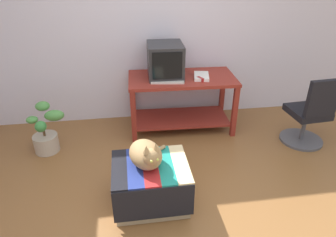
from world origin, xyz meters
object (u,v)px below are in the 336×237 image
Objects in this scene: desk at (182,94)px; cat at (146,154)px; tv_monitor at (165,61)px; office_chair at (310,116)px; ottoman_with_blanket at (151,184)px; potted_plant at (46,134)px; keyboard at (168,81)px; book at (201,76)px; stapler at (200,79)px.

desk and cat have the same top height.
tv_monitor is 1.87m from office_chair.
office_chair is at bearing 20.61° from ottoman_with_blanket.
office_chair is (1.45, -0.63, -0.11)m from desk.
tv_monitor is 0.73× the size of ottoman_with_blanket.
keyboard is at bearing 7.80° from potted_plant.
book is (0.44, 0.08, 0.01)m from keyboard.
office_chair is at bearing -46.73° from stapler.
desk is 2.93× the size of cat.
ottoman_with_blanket is (-0.34, -1.23, -0.52)m from keyboard.
book is 1.38m from office_chair.
stapler reaches higher than desk.
potted_plant is (-1.47, -0.40, -0.69)m from tv_monitor.
stapler is (0.41, -0.02, 0.01)m from keyboard.
keyboard is at bearing -157.29° from book.
desk is 3.42× the size of keyboard.
cat reaches higher than potted_plant.
potted_plant is 5.54× the size of stapler.
tv_monitor is at bearing 76.74° from ottoman_with_blanket.
office_chair is 1.38m from stapler.
ottoman_with_blanket is at bearing -29.86° from cat.
desk is 2.25× the size of potted_plant.
potted_plant is (-1.13, 1.03, 0.02)m from ottoman_with_blanket.
desk is at bearing 68.51° from ottoman_with_blanket.
stapler is at bearing 5.61° from potted_plant.
office_chair is (3.12, -0.28, 0.15)m from potted_plant.
ottoman_with_blanket is 1.47× the size of cat.
ottoman_with_blanket is at bearing -109.32° from desk.
cat is (-0.03, 0.01, 0.33)m from ottoman_with_blanket.
tv_monitor is at bearing -26.56° from office_chair.
cat is (-0.37, -1.42, -0.38)m from tv_monitor.
keyboard is at bearing -142.81° from desk.
cat is 0.53× the size of office_chair.
tv_monitor is 0.49m from book.
ottoman_with_blanket is at bearing -101.08° from tv_monitor.
cat is at bearing 16.04° from office_chair.
potted_plant is 3.14m from office_chair.
keyboard is 1.29m from cat.
ottoman_with_blanket is 1.13× the size of potted_plant.
tv_monitor reaches higher than potted_plant.
desk is 0.48m from tv_monitor.
stapler reaches higher than book.
cat is at bearing -42.92° from potted_plant.
cat is 0.77× the size of potted_plant.
book is 0.62× the size of cat.
cat is (-0.81, -1.31, -0.20)m from book.
keyboard reaches higher than cat.
desk is 2.74× the size of tv_monitor.
ottoman_with_blanket is at bearing -147.61° from stapler.
book is 1.55m from cat.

